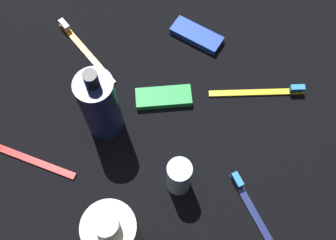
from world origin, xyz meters
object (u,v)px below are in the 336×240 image
object	(u,v)px
lotion_bottle	(100,106)
deodorant_stick	(179,177)
toothbrush_orange	(83,48)
toothbrush_red	(23,156)
toothbrush_navy	(255,215)
bodywash_bottle	(115,236)
snack_bar_blue	(197,35)
snack_bar_green	(164,97)
toothbrush_yellow	(262,91)

from	to	relation	value
lotion_bottle	deodorant_stick	world-z (taller)	lotion_bottle
lotion_bottle	toothbrush_orange	xyz separation A→B (cm)	(-6.87, 15.72, -7.43)
toothbrush_red	toothbrush_navy	bearing A→B (deg)	-9.45
bodywash_bottle	toothbrush_orange	size ratio (longest dim) A/B	1.39
lotion_bottle	toothbrush_red	xyz separation A→B (cm)	(-13.80, -7.52, -7.43)
snack_bar_blue	toothbrush_navy	bearing A→B (deg)	-44.52
deodorant_stick	snack_bar_blue	size ratio (longest dim) A/B	0.89
toothbrush_orange	snack_bar_blue	bearing A→B (deg)	12.17
lotion_bottle	toothbrush_orange	world-z (taller)	lotion_bottle
bodywash_bottle	snack_bar_green	size ratio (longest dim) A/B	1.84
toothbrush_navy	snack_bar_green	size ratio (longest dim) A/B	1.55
toothbrush_navy	toothbrush_orange	bearing A→B (deg)	138.57
deodorant_stick	toothbrush_yellow	xyz separation A→B (cm)	(14.52, 19.04, -4.00)
deodorant_stick	toothbrush_red	distance (cm)	28.17
toothbrush_navy	bodywash_bottle	bearing A→B (deg)	-163.47
toothbrush_red	snack_bar_green	bearing A→B (deg)	29.85
bodywash_bottle	toothbrush_red	distance (cm)	24.72
toothbrush_orange	snack_bar_green	xyz separation A→B (cm)	(16.86, -9.59, 0.14)
bodywash_bottle	snack_bar_blue	distance (cm)	43.21
toothbrush_yellow	toothbrush_navy	world-z (taller)	same
toothbrush_yellow	toothbrush_orange	size ratio (longest dim) A/B	1.31
toothbrush_red	toothbrush_navy	size ratio (longest dim) A/B	1.09
bodywash_bottle	deodorant_stick	xyz separation A→B (cm)	(8.54, 10.73, -4.08)
toothbrush_yellow	toothbrush_navy	size ratio (longest dim) A/B	1.12
snack_bar_green	toothbrush_orange	bearing A→B (deg)	140.49
lotion_bottle	toothbrush_navy	xyz separation A→B (cm)	(27.18, -14.34, -7.43)
bodywash_bottle	toothbrush_orange	distance (cm)	39.37
toothbrush_orange	toothbrush_yellow	bearing A→B (deg)	-10.79
deodorant_stick	toothbrush_yellow	bearing A→B (deg)	52.68
toothbrush_yellow	toothbrush_red	world-z (taller)	same
toothbrush_yellow	toothbrush_red	size ratio (longest dim) A/B	1.02
toothbrush_orange	snack_bar_blue	size ratio (longest dim) A/B	1.32
toothbrush_red	lotion_bottle	bearing A→B (deg)	28.60
toothbrush_red	snack_bar_blue	world-z (taller)	toothbrush_red
deodorant_stick	snack_bar_green	bearing A→B (deg)	103.85
lotion_bottle	snack_bar_blue	world-z (taller)	lotion_bottle
bodywash_bottle	deodorant_stick	bearing A→B (deg)	51.50
snack_bar_green	bodywash_bottle	bearing A→B (deg)	-109.44
toothbrush_yellow	toothbrush_orange	world-z (taller)	same
lotion_bottle	toothbrush_navy	world-z (taller)	lotion_bottle
deodorant_stick	snack_bar_green	xyz separation A→B (cm)	(-3.99, 16.18, -3.86)
toothbrush_navy	snack_bar_green	world-z (taller)	toothbrush_navy
lotion_bottle	toothbrush_navy	distance (cm)	31.61
bodywash_bottle	snack_bar_blue	xyz separation A→B (cm)	(9.92, 41.30, -7.93)
deodorant_stick	snack_bar_blue	distance (cm)	30.85
lotion_bottle	toothbrush_orange	distance (cm)	18.69
toothbrush_navy	snack_bar_blue	xyz separation A→B (cm)	(-11.83, 34.85, 0.14)
toothbrush_yellow	snack_bar_green	distance (cm)	18.73
lotion_bottle	snack_bar_green	distance (cm)	13.79
toothbrush_yellow	deodorant_stick	bearing A→B (deg)	-127.32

